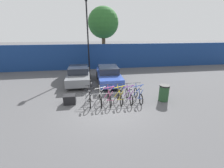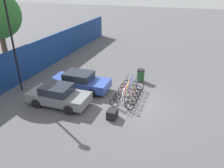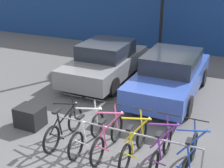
{
  "view_description": "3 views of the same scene",
  "coord_description": "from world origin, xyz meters",
  "px_view_note": "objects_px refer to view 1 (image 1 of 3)",
  "views": [
    {
      "loc": [
        -0.96,
        -7.76,
        4.17
      ],
      "look_at": [
        0.47,
        1.48,
        0.87
      ],
      "focal_mm": 24.0,
      "sensor_mm": 36.0,
      "label": 1
    },
    {
      "loc": [
        -12.74,
        -2.85,
        7.57
      ],
      "look_at": [
        -0.39,
        1.42,
        1.35
      ],
      "focal_mm": 35.0,
      "sensor_mm": 36.0,
      "label": 2
    },
    {
      "loc": [
        2.75,
        -4.99,
        4.18
      ],
      "look_at": [
        -0.19,
        1.5,
        1.28
      ],
      "focal_mm": 50.0,
      "sensor_mm": 36.0,
      "label": 3
    }
  ],
  "objects_px": {
    "lamp_post": "(88,34)",
    "bicycle_black": "(90,98)",
    "bicycle_white": "(101,97)",
    "bicycle_blue": "(138,95)",
    "car_grey": "(79,75)",
    "bicycle_pink": "(109,97)",
    "bicycle_yellow": "(119,96)",
    "car_blue": "(108,75)",
    "tree_behind_hoarding": "(103,23)",
    "cargo_crate": "(70,99)",
    "trash_bin": "(164,93)",
    "bike_rack": "(114,94)",
    "bicycle_purple": "(129,96)"
  },
  "relations": [
    {
      "from": "cargo_crate",
      "to": "bicycle_black",
      "type": "bearing_deg",
      "value": -11.51
    },
    {
      "from": "tree_behind_hoarding",
      "to": "car_blue",
      "type": "bearing_deg",
      "value": -92.75
    },
    {
      "from": "car_grey",
      "to": "bicycle_pink",
      "type": "bearing_deg",
      "value": -63.98
    },
    {
      "from": "bicycle_black",
      "to": "trash_bin",
      "type": "height_order",
      "value": "bicycle_black"
    },
    {
      "from": "lamp_post",
      "to": "bicycle_black",
      "type": "bearing_deg",
      "value": -90.47
    },
    {
      "from": "bicycle_white",
      "to": "bicycle_yellow",
      "type": "distance_m",
      "value": 1.17
    },
    {
      "from": "trash_bin",
      "to": "cargo_crate",
      "type": "bearing_deg",
      "value": 175.45
    },
    {
      "from": "tree_behind_hoarding",
      "to": "cargo_crate",
      "type": "bearing_deg",
      "value": -106.76
    },
    {
      "from": "car_blue",
      "to": "tree_behind_hoarding",
      "type": "distance_m",
      "value": 8.25
    },
    {
      "from": "bicycle_purple",
      "to": "bicycle_blue",
      "type": "xyz_separation_m",
      "value": [
        0.59,
        0.0,
        0.0
      ]
    },
    {
      "from": "bicycle_purple",
      "to": "lamp_post",
      "type": "distance_m",
      "value": 9.03
    },
    {
      "from": "bicycle_yellow",
      "to": "cargo_crate",
      "type": "height_order",
      "value": "bicycle_yellow"
    },
    {
      "from": "bicycle_yellow",
      "to": "car_blue",
      "type": "height_order",
      "value": "car_blue"
    },
    {
      "from": "cargo_crate",
      "to": "bicycle_purple",
      "type": "bearing_deg",
      "value": -3.89
    },
    {
      "from": "trash_bin",
      "to": "bicycle_black",
      "type": "bearing_deg",
      "value": 177.32
    },
    {
      "from": "bike_rack",
      "to": "bicycle_yellow",
      "type": "distance_m",
      "value": 0.35
    },
    {
      "from": "trash_bin",
      "to": "cargo_crate",
      "type": "distance_m",
      "value": 5.84
    },
    {
      "from": "bike_rack",
      "to": "bicycle_white",
      "type": "distance_m",
      "value": 0.89
    },
    {
      "from": "lamp_post",
      "to": "bicycle_yellow",
      "type": "bearing_deg",
      "value": -77.7
    },
    {
      "from": "bicycle_yellow",
      "to": "car_blue",
      "type": "relative_size",
      "value": 0.39
    },
    {
      "from": "bicycle_white",
      "to": "bicycle_blue",
      "type": "bearing_deg",
      "value": -3.46
    },
    {
      "from": "car_grey",
      "to": "tree_behind_hoarding",
      "type": "distance_m",
      "value": 8.43
    },
    {
      "from": "bike_rack",
      "to": "car_grey",
      "type": "distance_m",
      "value": 4.65
    },
    {
      "from": "bicycle_white",
      "to": "tree_behind_hoarding",
      "type": "distance_m",
      "value": 11.83
    },
    {
      "from": "bicycle_blue",
      "to": "car_blue",
      "type": "distance_m",
      "value": 4.05
    },
    {
      "from": "bicycle_purple",
      "to": "car_blue",
      "type": "distance_m",
      "value": 3.89
    },
    {
      "from": "car_blue",
      "to": "cargo_crate",
      "type": "bearing_deg",
      "value": -128.64
    },
    {
      "from": "bicycle_blue",
      "to": "trash_bin",
      "type": "xyz_separation_m",
      "value": [
        1.59,
        -0.22,
        0.14
      ]
    },
    {
      "from": "bicycle_yellow",
      "to": "cargo_crate",
      "type": "bearing_deg",
      "value": 179.13
    },
    {
      "from": "bicycle_yellow",
      "to": "lamp_post",
      "type": "distance_m",
      "value": 8.89
    },
    {
      "from": "trash_bin",
      "to": "tree_behind_hoarding",
      "type": "relative_size",
      "value": 0.15
    },
    {
      "from": "bicycle_pink",
      "to": "bicycle_blue",
      "type": "relative_size",
      "value": 1.0
    },
    {
      "from": "bicycle_blue",
      "to": "bicycle_black",
      "type": "bearing_deg",
      "value": -177.11
    },
    {
      "from": "bicycle_yellow",
      "to": "car_grey",
      "type": "height_order",
      "value": "car_grey"
    },
    {
      "from": "bicycle_pink",
      "to": "bicycle_purple",
      "type": "distance_m",
      "value": 1.25
    },
    {
      "from": "bicycle_pink",
      "to": "bicycle_yellow",
      "type": "xyz_separation_m",
      "value": [
        0.64,
        0.0,
        0.0
      ]
    },
    {
      "from": "trash_bin",
      "to": "cargo_crate",
      "type": "xyz_separation_m",
      "value": [
        -5.82,
        0.46,
        -0.24
      ]
    },
    {
      "from": "bicycle_blue",
      "to": "trash_bin",
      "type": "bearing_deg",
      "value": -4.83
    },
    {
      "from": "bicycle_black",
      "to": "bicycle_pink",
      "type": "height_order",
      "value": "same"
    },
    {
      "from": "bicycle_black",
      "to": "bicycle_pink",
      "type": "relative_size",
      "value": 1.0
    },
    {
      "from": "bicycle_yellow",
      "to": "trash_bin",
      "type": "distance_m",
      "value": 2.81
    },
    {
      "from": "bicycle_white",
      "to": "car_grey",
      "type": "bearing_deg",
      "value": 106.35
    },
    {
      "from": "bicycle_pink",
      "to": "bicycle_black",
      "type": "bearing_deg",
      "value": -176.1
    },
    {
      "from": "bicycle_white",
      "to": "trash_bin",
      "type": "relative_size",
      "value": 1.66
    },
    {
      "from": "bicycle_white",
      "to": "bicycle_pink",
      "type": "height_order",
      "value": "same"
    },
    {
      "from": "car_grey",
      "to": "trash_bin",
      "type": "height_order",
      "value": "car_grey"
    },
    {
      "from": "bicycle_blue",
      "to": "cargo_crate",
      "type": "distance_m",
      "value": 4.24
    },
    {
      "from": "bike_rack",
      "to": "bicycle_white",
      "type": "bearing_deg",
      "value": -170.3
    },
    {
      "from": "bicycle_blue",
      "to": "trash_bin",
      "type": "height_order",
      "value": "bicycle_blue"
    },
    {
      "from": "bicycle_black",
      "to": "trash_bin",
      "type": "relative_size",
      "value": 1.66
    }
  ]
}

